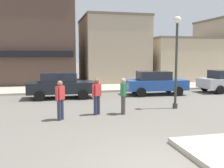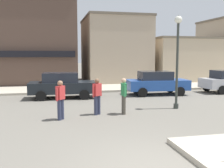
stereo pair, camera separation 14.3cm
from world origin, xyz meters
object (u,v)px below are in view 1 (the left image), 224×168
pedestrian_kerb_side (123,95)px  lamp_post (177,48)px  parked_car_nearest (61,85)px  pedestrian_crossing_far (97,95)px  parked_car_second (155,83)px  pedestrian_crossing_near (60,99)px

pedestrian_kerb_side → lamp_post: bearing=12.3°
parked_car_nearest → pedestrian_kerb_side: 5.61m
parked_car_nearest → pedestrian_crossing_far: 5.06m
parked_car_second → pedestrian_crossing_near: size_ratio=2.54×
lamp_post → pedestrian_crossing_near: size_ratio=2.82×
pedestrian_crossing_far → pedestrian_crossing_near: bearing=-160.0°
pedestrian_crossing_far → parked_car_nearest: bearing=105.5°
parked_car_nearest → pedestrian_crossing_near: size_ratio=2.52×
lamp_post → pedestrian_crossing_far: bearing=-173.1°
parked_car_second → pedestrian_crossing_near: (-6.41, -5.49, 0.06)m
pedestrian_crossing_near → pedestrian_crossing_far: 1.70m
pedestrian_crossing_near → pedestrian_crossing_far: bearing=20.0°
pedestrian_crossing_near → pedestrian_crossing_far: (1.60, 0.58, 0.00)m
pedestrian_kerb_side → parked_car_nearest: bearing=116.7°
pedestrian_crossing_far → lamp_post: bearing=6.9°
parked_car_second → pedestrian_crossing_far: pedestrian_crossing_far is taller
parked_car_nearest → pedestrian_crossing_near: pedestrian_crossing_near is taller
parked_car_second → pedestrian_crossing_near: bearing=-139.4°
parked_car_second → pedestrian_crossing_near: pedestrian_crossing_near is taller
lamp_post → pedestrian_kerb_side: lamp_post is taller
parked_car_nearest → pedestrian_crossing_near: (-0.25, -5.46, 0.06)m
pedestrian_crossing_far → parked_car_second: bearing=45.6°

